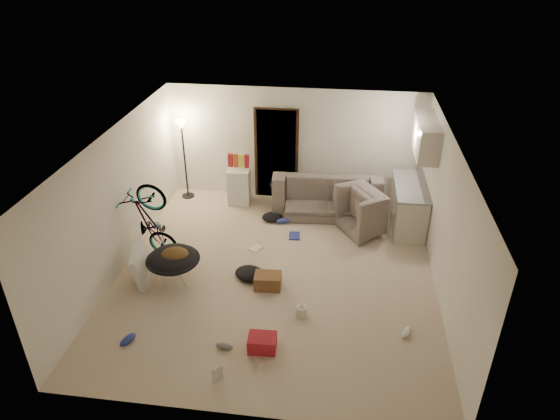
# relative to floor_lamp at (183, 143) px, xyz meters

# --- Properties ---
(floor) EXTENTS (5.50, 6.00, 0.02)m
(floor) POSITION_rel_floor_lamp_xyz_m (2.40, -2.65, -1.32)
(floor) COLOR beige
(floor) RESTS_ON ground
(ceiling) EXTENTS (5.50, 6.00, 0.02)m
(ceiling) POSITION_rel_floor_lamp_xyz_m (2.40, -2.65, 1.20)
(ceiling) COLOR white
(ceiling) RESTS_ON wall_back
(wall_back) EXTENTS (5.50, 0.02, 2.50)m
(wall_back) POSITION_rel_floor_lamp_xyz_m (2.40, 0.36, -0.06)
(wall_back) COLOR white
(wall_back) RESTS_ON floor
(wall_front) EXTENTS (5.50, 0.02, 2.50)m
(wall_front) POSITION_rel_floor_lamp_xyz_m (2.40, -5.66, -0.06)
(wall_front) COLOR white
(wall_front) RESTS_ON floor
(wall_left) EXTENTS (0.02, 6.00, 2.50)m
(wall_left) POSITION_rel_floor_lamp_xyz_m (-0.36, -2.65, -0.06)
(wall_left) COLOR white
(wall_left) RESTS_ON floor
(wall_right) EXTENTS (0.02, 6.00, 2.50)m
(wall_right) POSITION_rel_floor_lamp_xyz_m (5.16, -2.65, -0.06)
(wall_right) COLOR white
(wall_right) RESTS_ON floor
(doorway) EXTENTS (0.85, 0.10, 2.04)m
(doorway) POSITION_rel_floor_lamp_xyz_m (2.00, 0.32, -0.29)
(doorway) COLOR black
(doorway) RESTS_ON floor
(door_trim) EXTENTS (0.97, 0.04, 2.10)m
(door_trim) POSITION_rel_floor_lamp_xyz_m (2.00, 0.29, -0.29)
(door_trim) COLOR #311E11
(door_trim) RESTS_ON floor
(floor_lamp) EXTENTS (0.28, 0.28, 1.81)m
(floor_lamp) POSITION_rel_floor_lamp_xyz_m (0.00, 0.00, 0.00)
(floor_lamp) COLOR black
(floor_lamp) RESTS_ON floor
(kitchen_counter) EXTENTS (0.60, 1.50, 0.88)m
(kitchen_counter) POSITION_rel_floor_lamp_xyz_m (4.83, -0.65, -0.87)
(kitchen_counter) COLOR beige
(kitchen_counter) RESTS_ON floor
(counter_top) EXTENTS (0.64, 1.54, 0.04)m
(counter_top) POSITION_rel_floor_lamp_xyz_m (4.83, -0.65, -0.41)
(counter_top) COLOR gray
(counter_top) RESTS_ON kitchen_counter
(kitchen_uppers) EXTENTS (0.38, 1.40, 0.65)m
(kitchen_uppers) POSITION_rel_floor_lamp_xyz_m (4.96, -0.65, 0.64)
(kitchen_uppers) COLOR beige
(kitchen_uppers) RESTS_ON wall_right
(sofa) EXTENTS (2.33, 1.03, 0.67)m
(sofa) POSITION_rel_floor_lamp_xyz_m (3.15, -0.20, -0.97)
(sofa) COLOR #313831
(sofa) RESTS_ON floor
(armchair) EXTENTS (1.31, 1.35, 0.67)m
(armchair) POSITION_rel_floor_lamp_xyz_m (4.14, -0.83, -0.97)
(armchair) COLOR #313831
(armchair) RESTS_ON floor
(bicycle) EXTENTS (1.69, 0.88, 0.94)m
(bicycle) POSITION_rel_floor_lamp_xyz_m (0.10, -2.45, -0.88)
(bicycle) COLOR black
(bicycle) RESTS_ON floor
(book_asset) EXTENTS (0.28, 0.29, 0.02)m
(book_asset) POSITION_rel_floor_lamp_xyz_m (1.89, -5.20, -1.30)
(book_asset) COLOR #A61926
(book_asset) RESTS_ON floor
(mini_fridge) EXTENTS (0.50, 0.50, 0.80)m
(mini_fridge) POSITION_rel_floor_lamp_xyz_m (1.23, -0.10, -0.91)
(mini_fridge) COLOR white
(mini_fridge) RESTS_ON floor
(snack_box_0) EXTENTS (0.10, 0.08, 0.30)m
(snack_box_0) POSITION_rel_floor_lamp_xyz_m (1.06, -0.10, -0.31)
(snack_box_0) COLOR #A61926
(snack_box_0) RESTS_ON mini_fridge
(snack_box_1) EXTENTS (0.11, 0.08, 0.30)m
(snack_box_1) POSITION_rel_floor_lamp_xyz_m (1.18, -0.10, -0.31)
(snack_box_1) COLOR #BD5117
(snack_box_1) RESTS_ON mini_fridge
(snack_box_2) EXTENTS (0.11, 0.08, 0.30)m
(snack_box_2) POSITION_rel_floor_lamp_xyz_m (1.30, -0.10, -0.31)
(snack_box_2) COLOR yellow
(snack_box_2) RESTS_ON mini_fridge
(snack_box_3) EXTENTS (0.10, 0.08, 0.30)m
(snack_box_3) POSITION_rel_floor_lamp_xyz_m (1.42, -0.10, -0.31)
(snack_box_3) COLOR #A61926
(snack_box_3) RESTS_ON mini_fridge
(saucer_chair) EXTENTS (0.91, 0.91, 0.65)m
(saucer_chair) POSITION_rel_floor_lamp_xyz_m (0.71, -3.12, -0.92)
(saucer_chair) COLOR silver
(saucer_chair) RESTS_ON floor
(hoodie) EXTENTS (0.56, 0.50, 0.22)m
(hoodie) POSITION_rel_floor_lamp_xyz_m (0.76, -3.15, -0.73)
(hoodie) COLOR #4E351B
(hoodie) RESTS_ON saucer_chair
(sofa_drape) EXTENTS (0.65, 0.57, 0.28)m
(sofa_drape) POSITION_rel_floor_lamp_xyz_m (2.20, -0.20, -0.77)
(sofa_drape) COLOR black
(sofa_drape) RESTS_ON sofa
(tv_box) EXTENTS (0.43, 0.92, 0.59)m
(tv_box) POSITION_rel_floor_lamp_xyz_m (0.10, -3.07, -1.01)
(tv_box) COLOR silver
(tv_box) RESTS_ON floor
(drink_case_a) EXTENTS (0.46, 0.34, 0.25)m
(drink_case_a) POSITION_rel_floor_lamp_xyz_m (2.32, -3.06, -1.18)
(drink_case_a) COLOR brown
(drink_case_a) RESTS_ON floor
(drink_case_b) EXTENTS (0.42, 0.32, 0.23)m
(drink_case_b) POSITION_rel_floor_lamp_xyz_m (2.46, -4.50, -1.19)
(drink_case_b) COLOR #A61926
(drink_case_b) RESTS_ON floor
(juicer) EXTENTS (0.18, 0.18, 0.26)m
(juicer) POSITION_rel_floor_lamp_xyz_m (2.96, -3.71, -1.20)
(juicer) COLOR beige
(juicer) RESTS_ON floor
(newspaper) EXTENTS (0.64, 0.69, 0.01)m
(newspaper) POSITION_rel_floor_lamp_xyz_m (2.57, -0.55, -1.30)
(newspaper) COLOR #AFA8A1
(newspaper) RESTS_ON floor
(book_blue) EXTENTS (0.23, 0.30, 0.03)m
(book_blue) POSITION_rel_floor_lamp_xyz_m (2.59, -1.39, -1.29)
(book_blue) COLOR #293394
(book_blue) RESTS_ON floor
(book_white) EXTENTS (0.28, 0.29, 0.02)m
(book_white) POSITION_rel_floor_lamp_xyz_m (1.91, -1.93, -1.30)
(book_white) COLOR silver
(book_white) RESTS_ON floor
(shoe_0) EXTENTS (0.32, 0.21, 0.11)m
(shoe_0) POSITION_rel_floor_lamp_xyz_m (2.31, -0.91, -1.25)
(shoe_0) COLOR #293394
(shoe_0) RESTS_ON floor
(shoe_1) EXTENTS (0.26, 0.19, 0.09)m
(shoe_1) POSITION_rel_floor_lamp_xyz_m (3.01, -0.18, -1.26)
(shoe_1) COLOR slate
(shoe_1) RESTS_ON floor
(shoe_2) EXTENTS (0.23, 0.32, 0.11)m
(shoe_2) POSITION_rel_floor_lamp_xyz_m (0.47, -4.63, -1.25)
(shoe_2) COLOR #293394
(shoe_2) RESTS_ON floor
(shoe_3) EXTENTS (0.27, 0.12, 0.10)m
(shoe_3) POSITION_rel_floor_lamp_xyz_m (1.91, -4.56, -1.26)
(shoe_3) COLOR slate
(shoe_3) RESTS_ON floor
(shoe_4) EXTENTS (0.23, 0.30, 0.10)m
(shoe_4) POSITION_rel_floor_lamp_xyz_m (4.55, -3.92, -1.26)
(shoe_4) COLOR white
(shoe_4) RESTS_ON floor
(clothes_lump_a) EXTENTS (0.62, 0.56, 0.17)m
(clothes_lump_a) POSITION_rel_floor_lamp_xyz_m (1.96, -2.83, -1.22)
(clothes_lump_a) COLOR black
(clothes_lump_a) RESTS_ON floor
(clothes_lump_b) EXTENTS (0.57, 0.55, 0.13)m
(clothes_lump_b) POSITION_rel_floor_lamp_xyz_m (2.06, -0.80, -1.24)
(clothes_lump_b) COLOR black
(clothes_lump_b) RESTS_ON floor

